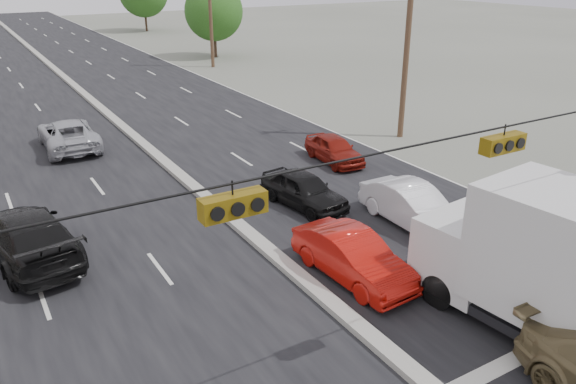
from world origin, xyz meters
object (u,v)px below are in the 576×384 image
tree_right_mid (214,11)px  oncoming_near (28,237)px  utility_pole_right_b (407,40)px  box_truck (567,270)px  red_sedan (353,257)px  queue_car_b (413,206)px  oncoming_far (68,135)px  utility_pole_right_c (210,7)px  queue_car_a (304,190)px  queue_car_e (334,149)px

tree_right_mid → oncoming_near: (-21.70, -34.30, -3.53)m
utility_pole_right_b → box_truck: size_ratio=1.27×
utility_pole_right_b → box_truck: (-8.52, -15.44, -3.12)m
box_truck → red_sedan: size_ratio=1.83×
box_truck → queue_car_b: bearing=71.4°
red_sedan → oncoming_far: 18.06m
red_sedan → queue_car_b: queue_car_b is taller
utility_pole_right_c → queue_car_a: bearing=-107.4°
red_sedan → utility_pole_right_c: bearing=69.3°
utility_pole_right_c → queue_car_e: (-5.50, -26.59, -4.47)m
utility_pole_right_c → oncoming_far: (-15.83, -18.05, -4.36)m
queue_car_b → oncoming_near: size_ratio=0.79×
queue_car_b → oncoming_far: 17.88m
queue_car_b → queue_car_e: queue_car_b is taller
utility_pole_right_b → red_sedan: (-11.10, -10.47, -4.40)m
tree_right_mid → queue_car_b: 39.93m
box_truck → queue_car_a: size_ratio=1.98×
queue_car_a → oncoming_far: 13.73m
utility_pole_right_c → oncoming_near: size_ratio=1.79×
box_truck → oncoming_near: bearing=127.5°
utility_pole_right_c → tree_right_mid: 5.64m
red_sedan → oncoming_near: (-8.10, 6.17, 0.10)m
utility_pole_right_c → queue_car_b: (-7.03, -33.61, -4.38)m
queue_car_b → utility_pole_right_b: bearing=51.7°
utility_pole_right_b → queue_car_b: utility_pole_right_b is taller
queue_car_e → utility_pole_right_b: bearing=20.6°
box_truck → queue_car_b: size_ratio=1.78×
utility_pole_right_c → box_truck: bearing=-101.9°
box_truck → red_sedan: bearing=111.1°
tree_right_mid → queue_car_a: tree_right_mid is taller
queue_car_b → queue_car_e: 7.18m
tree_right_mid → red_sedan: (-13.60, -40.47, -3.63)m
queue_car_b → queue_car_e: bearing=78.6°
box_truck → queue_car_a: 10.34m
red_sedan → queue_car_e: (5.60, 8.89, -0.08)m
utility_pole_right_c → red_sedan: utility_pole_right_c is taller
queue_car_a → oncoming_far: size_ratio=0.74×
utility_pole_right_b → oncoming_near: utility_pole_right_b is taller
utility_pole_right_b → oncoming_near: 20.14m
tree_right_mid → red_sedan: size_ratio=1.65×
utility_pole_right_c → box_truck: (-8.52, -40.44, -3.12)m
utility_pole_right_c → box_truck: 41.45m
red_sedan → queue_car_b: size_ratio=0.97×
utility_pole_right_b → queue_car_b: size_ratio=2.25×
box_truck → oncoming_far: (-7.32, 22.40, -1.25)m
utility_pole_right_c → queue_car_a: 31.99m
utility_pole_right_b → queue_car_e: 7.26m
utility_pole_right_b → oncoming_far: size_ratio=1.86×
queue_car_a → box_truck: bearing=-92.3°
queue_car_b → box_truck: bearing=-101.4°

